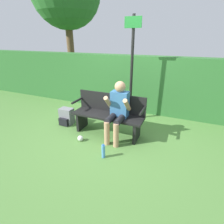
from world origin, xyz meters
TOP-DOWN VIEW (x-y plane):
  - ground_plane at (0.00, 0.00)m, footprint 40.00×40.00m
  - hedge_back at (0.00, 1.70)m, footprint 12.00×0.41m
  - park_bench at (0.00, 0.06)m, footprint 1.60×0.46m
  - person_seated at (0.27, -0.06)m, footprint 0.50×0.62m
  - backpack at (-1.17, 0.05)m, footprint 0.33×0.30m
  - water_bottle at (0.29, -0.82)m, footprint 0.07×0.07m
  - signpost at (0.22, 0.95)m, footprint 0.39×0.09m
  - litter_crumple at (-0.41, -0.51)m, footprint 0.12×0.12m

SIDE VIEW (x-z plane):
  - ground_plane at x=0.00m, z-range 0.00..0.00m
  - litter_crumple at x=-0.41m, z-range 0.00..0.12m
  - water_bottle at x=0.29m, z-range -0.01..0.27m
  - backpack at x=-1.17m, z-range -0.01..0.40m
  - park_bench at x=0.00m, z-range 0.01..0.92m
  - person_seated at x=0.27m, z-range 0.07..1.31m
  - hedge_back at x=0.00m, z-range 0.00..1.59m
  - signpost at x=0.22m, z-range 0.16..2.68m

